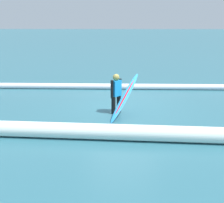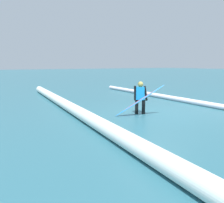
# 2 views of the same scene
# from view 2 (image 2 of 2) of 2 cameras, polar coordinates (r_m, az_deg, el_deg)

# --- Properties ---
(ground_plane) EXTENTS (168.40, 168.40, 0.00)m
(ground_plane) POSITION_cam_2_polar(r_m,az_deg,el_deg) (9.78, 11.56, -2.80)
(ground_plane) COLOR #2D6473
(surfer) EXTENTS (0.37, 0.49, 1.34)m
(surfer) POSITION_cam_2_polar(r_m,az_deg,el_deg) (9.33, 7.15, 1.38)
(surfer) COLOR black
(surfer) RESTS_ON ground_plane
(surfboard) EXTENTS (1.10, 1.85, 1.28)m
(surfboard) POSITION_cam_2_polar(r_m,az_deg,el_deg) (8.97, 7.06, 0.27)
(surfboard) COLOR #268CE5
(surfboard) RESTS_ON ground_plane
(wave_crest_midground) EXTENTS (21.62, 2.04, 0.43)m
(wave_crest_midground) POSITION_cam_2_polar(r_m,az_deg,el_deg) (7.13, -3.68, -5.42)
(wave_crest_midground) COLOR white
(wave_crest_midground) RESTS_ON ground_plane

